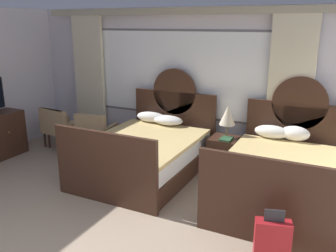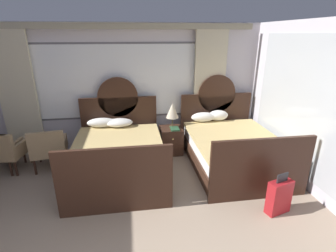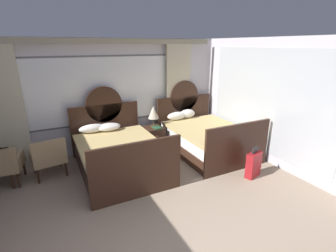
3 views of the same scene
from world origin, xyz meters
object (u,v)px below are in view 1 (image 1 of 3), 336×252
armchair_by_window_centre (64,127)px  table_lamp_on_nightstand (228,116)px  bed_near_mirror (283,177)px  suitcase_on_floor (272,243)px  armchair_by_window_left (96,132)px  nightstand_between_beds (224,154)px  armchair_by_window_right (60,126)px  book_on_nightstand (226,139)px  bed_near_window (146,153)px

armchair_by_window_centre → table_lamp_on_nightstand: bearing=6.4°
bed_near_mirror → suitcase_on_floor: size_ratio=3.52×
armchair_by_window_left → suitcase_on_floor: size_ratio=1.27×
nightstand_between_beds → armchair_by_window_right: (-3.31, -0.34, 0.15)m
nightstand_between_beds → book_on_nightstand: 0.32m
suitcase_on_floor → armchair_by_window_right: bearing=157.6°
armchair_by_window_left → suitcase_on_floor: armchair_by_window_left is taller
armchair_by_window_left → armchair_by_window_centre: bearing=180.0°
suitcase_on_floor → armchair_by_window_left: bearing=152.9°
bed_near_window → armchair_by_window_centre: (-2.10, 0.37, 0.08)m
bed_near_window → table_lamp_on_nightstand: bed_near_window is taller
bed_near_mirror → armchair_by_window_centre: bed_near_mirror is taller
bed_near_mirror → armchair_by_window_left: bed_near_mirror is taller
table_lamp_on_nightstand → armchair_by_window_right: 3.39m
bed_near_mirror → table_lamp_on_nightstand: 1.42m
bed_near_mirror → armchair_by_window_right: bed_near_mirror is taller
table_lamp_on_nightstand → nightstand_between_beds: bearing=-140.8°
bed_near_window → bed_near_mirror: same height
nightstand_between_beds → armchair_by_window_centre: armchair_by_window_centre is taller
armchair_by_window_centre → bed_near_window: bearing=-10.0°
bed_near_mirror → suitcase_on_floor: bearing=-84.8°
nightstand_between_beds → armchair_by_window_left: armchair_by_window_left is taller
bed_near_mirror → armchair_by_window_left: 3.53m
nightstand_between_beds → armchair_by_window_centre: (-3.20, -0.34, 0.15)m
bed_near_window → table_lamp_on_nightstand: size_ratio=4.17×
armchair_by_window_right → suitcase_on_floor: bearing=-22.4°
bed_near_window → book_on_nightstand: bearing=28.0°
bed_near_mirror → armchair_by_window_centre: bearing=175.1°
bed_near_window → nightstand_between_beds: bed_near_window is taller
book_on_nightstand → armchair_by_window_centre: armchair_by_window_centre is taller
book_on_nightstand → armchair_by_window_right: armchair_by_window_right is taller
bed_near_window → nightstand_between_beds: 1.31m
bed_near_mirror → table_lamp_on_nightstand: size_ratio=4.17×
nightstand_between_beds → book_on_nightstand: size_ratio=2.21×
nightstand_between_beds → table_lamp_on_nightstand: (0.03, 0.02, 0.66)m
table_lamp_on_nightstand → book_on_nightstand: (0.03, -0.12, -0.36)m
bed_near_window → bed_near_mirror: (2.19, -0.00, -0.00)m
book_on_nightstand → armchair_by_window_centre: bearing=-175.7°
armchair_by_window_centre → suitcase_on_floor: bearing=-22.9°
bed_near_mirror → armchair_by_window_left: (-3.51, 0.37, 0.08)m
bed_near_window → suitcase_on_floor: (2.33, -1.50, -0.10)m
nightstand_between_beds → bed_near_mirror: bearing=-33.1°
armchair_by_window_right → bed_near_window: bearing=-9.5°
table_lamp_on_nightstand → armchair_by_window_left: (-2.45, -0.36, -0.51)m
book_on_nightstand → suitcase_on_floor: suitcase_on_floor is taller
armchair_by_window_left → table_lamp_on_nightstand: bearing=8.5°
table_lamp_on_nightstand → suitcase_on_floor: 2.62m
book_on_nightstand → armchair_by_window_right: 3.38m
table_lamp_on_nightstand → armchair_by_window_centre: 3.29m
suitcase_on_floor → book_on_nightstand: bearing=118.9°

